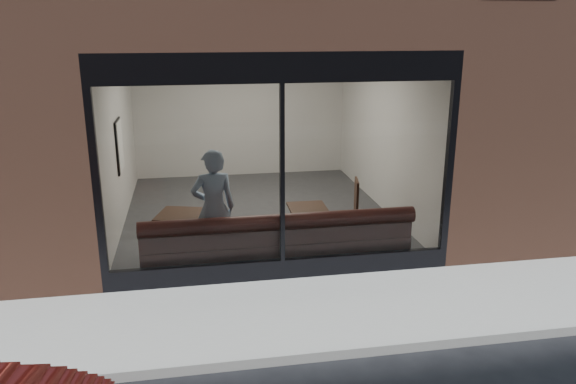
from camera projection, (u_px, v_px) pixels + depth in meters
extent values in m
plane|color=black|center=(313.00, 357.00, 6.21)|extent=(120.00, 120.00, 0.00)
cube|color=gray|center=(296.00, 313.00, 7.15)|extent=(40.00, 2.00, 0.01)
cube|color=gray|center=(314.00, 355.00, 6.14)|extent=(40.00, 0.10, 0.12)
cube|color=brown|center=(75.00, 114.00, 12.66)|extent=(2.50, 12.00, 3.20)
cube|color=brown|center=(391.00, 106.00, 13.92)|extent=(2.50, 12.00, 3.20)
cube|color=brown|center=(231.00, 95.00, 16.12)|extent=(5.00, 6.00, 3.20)
plane|color=#2D2D30|center=(257.00, 213.00, 10.92)|extent=(6.00, 6.00, 0.00)
plane|color=white|center=(255.00, 45.00, 10.01)|extent=(6.00, 6.00, 0.00)
plane|color=silver|center=(241.00, 110.00, 13.28)|extent=(5.00, 0.00, 5.00)
plane|color=silver|center=(118.00, 137.00, 10.05)|extent=(0.00, 6.00, 6.00)
plane|color=silver|center=(383.00, 129.00, 10.88)|extent=(0.00, 6.00, 6.00)
cube|color=black|center=(282.00, 269.00, 8.10)|extent=(5.00, 0.10, 0.30)
cube|color=black|center=(282.00, 67.00, 7.28)|extent=(5.00, 0.10, 0.40)
cube|color=black|center=(282.00, 175.00, 7.70)|extent=(0.06, 0.10, 2.50)
plane|color=white|center=(282.00, 176.00, 7.67)|extent=(4.80, 0.00, 4.80)
cube|color=#371914|center=(278.00, 253.00, 8.45)|extent=(4.00, 0.55, 0.45)
imported|color=#92ABC8|center=(214.00, 208.00, 8.37)|extent=(0.70, 0.50, 1.80)
cube|color=black|center=(181.00, 215.00, 8.59)|extent=(0.85, 0.85, 0.04)
cube|color=black|center=(307.00, 208.00, 8.92)|extent=(0.61, 0.61, 0.04)
cube|color=black|center=(198.00, 222.00, 9.75)|extent=(0.48, 0.48, 0.04)
cube|color=black|center=(345.00, 218.00, 9.95)|extent=(0.55, 0.55, 0.04)
cube|color=white|center=(120.00, 146.00, 9.97)|extent=(0.02, 0.66, 0.88)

